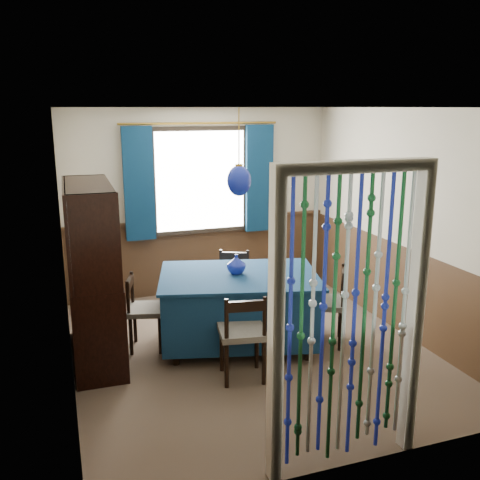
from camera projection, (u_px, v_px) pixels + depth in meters
name	position (u px, v px, depth m)	size (l,w,h in m)	color
floor	(250.00, 349.00, 5.68)	(4.00, 4.00, 0.00)	brown
ceiling	(251.00, 107.00, 5.07)	(4.00, 4.00, 0.00)	silver
wall_back	(200.00, 202.00, 7.21)	(3.60, 3.60, 0.00)	beige
wall_front	(355.00, 302.00, 3.54)	(3.60, 3.60, 0.00)	beige
wall_left	(63.00, 250.00, 4.81)	(4.00, 4.00, 0.00)	beige
wall_right	(402.00, 223.00, 5.95)	(4.00, 4.00, 0.00)	beige
wainscot_back	(201.00, 256.00, 7.38)	(3.60, 3.60, 0.00)	#442C19
wainscot_front	(348.00, 402.00, 3.74)	(3.60, 3.60, 0.00)	#442C19
wainscot_left	(71.00, 328.00, 4.99)	(4.00, 4.00, 0.00)	#442C19
wainscot_right	(396.00, 287.00, 6.13)	(4.00, 4.00, 0.00)	#442C19
window	(200.00, 181.00, 7.09)	(1.32, 0.12, 1.42)	black
doorway	(349.00, 326.00, 3.65)	(1.16, 0.12, 2.18)	silver
dining_table	(239.00, 305.00, 5.69)	(1.88, 1.51, 0.79)	#0D2947
chair_near	(243.00, 334.00, 4.96)	(0.49, 0.47, 0.86)	black
chair_far	(233.00, 284.00, 6.41)	(0.53, 0.52, 0.83)	black
chair_left	(144.00, 310.00, 5.62)	(0.47, 0.48, 0.80)	black
chair_right	(329.00, 303.00, 5.74)	(0.56, 0.57, 0.86)	black
sideboard	(94.00, 300.00, 5.38)	(0.50, 1.38, 1.80)	black
pendant_lamp	(239.00, 180.00, 5.37)	(0.25, 0.25, 0.87)	olive
vase_table	(236.00, 265.00, 5.62)	(0.18, 0.18, 0.19)	navy
bowl_shelf	(98.00, 243.00, 5.04)	(0.22, 0.22, 0.05)	beige
vase_sideboard	(95.00, 254.00, 5.62)	(0.20, 0.20, 0.21)	beige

